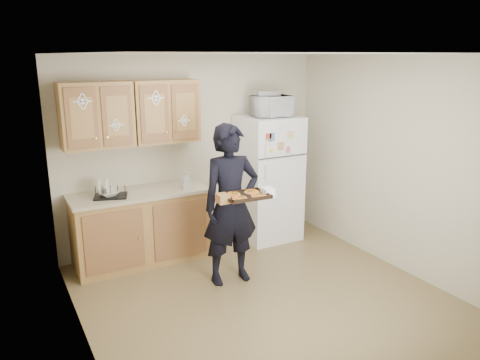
% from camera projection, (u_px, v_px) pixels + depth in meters
% --- Properties ---
extents(floor, '(3.60, 3.60, 0.00)m').
position_uv_depth(floor, '(263.00, 296.00, 4.98)').
color(floor, brown).
rests_on(floor, ground).
extents(ceiling, '(3.60, 3.60, 0.00)m').
position_uv_depth(ceiling, '(266.00, 53.00, 4.33)').
color(ceiling, silver).
rests_on(ceiling, wall_back).
extents(wall_back, '(3.60, 0.04, 2.50)m').
position_uv_depth(wall_back, '(193.00, 152.00, 6.18)').
color(wall_back, '#BFB69B').
rests_on(wall_back, floor).
extents(wall_front, '(3.60, 0.04, 2.50)m').
position_uv_depth(wall_front, '(405.00, 246.00, 3.13)').
color(wall_front, '#BFB69B').
rests_on(wall_front, floor).
extents(wall_left, '(0.04, 3.60, 2.50)m').
position_uv_depth(wall_left, '(77.00, 211.00, 3.82)').
color(wall_left, '#BFB69B').
rests_on(wall_left, floor).
extents(wall_right, '(0.04, 3.60, 2.50)m').
position_uv_depth(wall_right, '(395.00, 164.00, 5.49)').
color(wall_right, '#BFB69B').
rests_on(wall_right, floor).
extents(refrigerator, '(0.75, 0.70, 1.70)m').
position_uv_depth(refrigerator, '(268.00, 178.00, 6.41)').
color(refrigerator, white).
rests_on(refrigerator, floor).
extents(base_cabinet, '(1.60, 0.60, 0.86)m').
position_uv_depth(base_cabinet, '(141.00, 228.00, 5.73)').
color(base_cabinet, '#975E34').
rests_on(base_cabinet, floor).
extents(countertop, '(1.64, 0.64, 0.04)m').
position_uv_depth(countertop, '(139.00, 193.00, 5.61)').
color(countertop, '#BDAD91').
rests_on(countertop, base_cabinet).
extents(upper_cab_left, '(0.80, 0.33, 0.75)m').
position_uv_depth(upper_cab_left, '(96.00, 115.00, 5.29)').
color(upper_cab_left, '#975E34').
rests_on(upper_cab_left, wall_back).
extents(upper_cab_right, '(0.80, 0.33, 0.75)m').
position_uv_depth(upper_cab_right, '(165.00, 111.00, 5.68)').
color(upper_cab_right, '#975E34').
rests_on(upper_cab_right, wall_back).
extents(cereal_box, '(0.20, 0.07, 0.32)m').
position_uv_depth(cereal_box, '(288.00, 215.00, 7.03)').
color(cereal_box, '#E7B451').
rests_on(cereal_box, floor).
extents(person, '(0.68, 0.46, 1.79)m').
position_uv_depth(person, '(231.00, 205.00, 5.12)').
color(person, black).
rests_on(person, floor).
extents(baking_tray, '(0.48, 0.36, 0.04)m').
position_uv_depth(baking_tray, '(246.00, 196.00, 4.83)').
color(baking_tray, black).
rests_on(baking_tray, person).
extents(pizza_front_left, '(0.15, 0.15, 0.02)m').
position_uv_depth(pizza_front_left, '(240.00, 198.00, 4.72)').
color(pizza_front_left, orange).
rests_on(pizza_front_left, baking_tray).
extents(pizza_front_right, '(0.15, 0.15, 0.02)m').
position_uv_depth(pizza_front_right, '(258.00, 195.00, 4.81)').
color(pizza_front_right, orange).
rests_on(pizza_front_right, baking_tray).
extents(pizza_back_left, '(0.15, 0.15, 0.02)m').
position_uv_depth(pizza_back_left, '(233.00, 194.00, 4.85)').
color(pizza_back_left, orange).
rests_on(pizza_back_left, baking_tray).
extents(pizza_back_right, '(0.15, 0.15, 0.02)m').
position_uv_depth(pizza_back_right, '(252.00, 191.00, 4.94)').
color(pizza_back_right, orange).
rests_on(pizza_back_right, baking_tray).
extents(microwave, '(0.52, 0.37, 0.28)m').
position_uv_depth(microwave, '(272.00, 106.00, 6.11)').
color(microwave, white).
rests_on(microwave, refrigerator).
extents(foil_pan, '(0.33, 0.26, 0.06)m').
position_uv_depth(foil_pan, '(267.00, 93.00, 6.07)').
color(foil_pan, '#A9A9B0').
rests_on(foil_pan, microwave).
extents(dish_rack, '(0.43, 0.38, 0.15)m').
position_uv_depth(dish_rack, '(110.00, 191.00, 5.38)').
color(dish_rack, black).
rests_on(dish_rack, countertop).
extents(bowl, '(0.28, 0.28, 0.06)m').
position_uv_depth(bowl, '(109.00, 193.00, 5.38)').
color(bowl, silver).
rests_on(bowl, dish_rack).
extents(soap_bottle, '(0.10, 0.10, 0.21)m').
position_uv_depth(soap_bottle, '(185.00, 180.00, 5.72)').
color(soap_bottle, white).
rests_on(soap_bottle, countertop).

